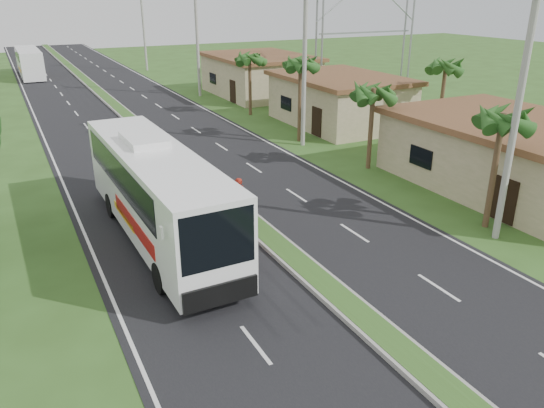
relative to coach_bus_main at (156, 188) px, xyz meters
name	(u,v)px	position (x,y,z in m)	size (l,w,h in m)	color
ground	(355,314)	(3.97, -8.19, -2.25)	(180.00, 180.00, 0.00)	#30511D
road_asphalt	(170,154)	(3.97, 11.81, -2.24)	(14.00, 160.00, 0.02)	black
median_strip	(170,152)	(3.97, 11.81, -2.15)	(1.20, 160.00, 0.18)	gray
lane_edge_left	(57,169)	(-2.73, 11.81, -2.25)	(0.12, 160.00, 0.01)	silver
lane_edge_right	(265,141)	(10.67, 11.81, -2.25)	(0.12, 160.00, 0.01)	silver
shop_near	(515,155)	(17.97, -2.19, -0.48)	(8.60, 12.60, 3.52)	tan
shop_mid	(339,100)	(17.97, 13.81, -0.40)	(7.60, 10.60, 3.67)	tan
shop_far	(259,75)	(17.97, 27.81, -0.32)	(8.60, 11.60, 3.82)	tan
palm_verge_a	(503,119)	(12.97, -5.19, 2.49)	(2.40, 2.40, 5.45)	#473321
palm_verge_b	(373,92)	(13.37, 3.81, 2.10)	(2.40, 2.40, 5.05)	#473321
palm_verge_c	(301,64)	(12.77, 10.81, 2.87)	(2.40, 2.40, 5.85)	#473321
palm_verge_d	(250,58)	(13.27, 19.81, 2.29)	(2.40, 2.40, 5.25)	#473321
palm_behind_shop	(446,66)	(21.47, 6.81, 2.68)	(2.40, 2.40, 5.65)	#473321
utility_pole_a	(519,101)	(12.47, -6.19, 3.42)	(1.60, 0.28, 11.00)	gray
utility_pole_b	(304,48)	(12.45, 9.81, 4.00)	(3.20, 0.28, 12.00)	gray
utility_pole_c	(197,35)	(12.47, 29.81, 3.42)	(1.60, 0.28, 11.00)	gray
utility_pole_d	(143,26)	(12.47, 49.81, 3.17)	(1.60, 0.28, 10.50)	gray
billboard_lattice	(366,23)	(25.97, 21.81, 4.57)	(10.18, 1.18, 12.07)	gray
coach_bus_main	(156,188)	(0.00, 0.00, 0.00)	(2.92, 12.74, 4.10)	white
coach_bus_far	(29,61)	(-1.23, 50.77, -0.45)	(2.44, 10.94, 3.19)	white
motorcyclist	(239,210)	(3.33, -0.50, -1.41)	(1.73, 0.55, 2.30)	black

